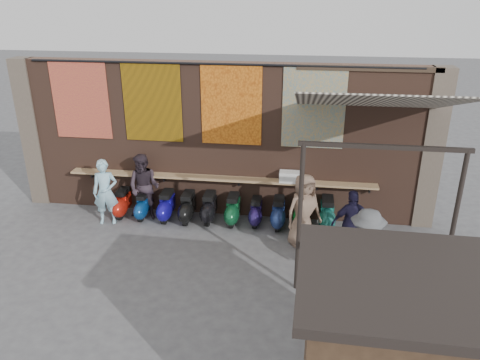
{
  "coord_description": "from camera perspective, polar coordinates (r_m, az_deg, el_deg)",
  "views": [
    {
      "loc": [
        2.08,
        -8.66,
        5.66
      ],
      "look_at": [
        0.7,
        1.2,
        1.56
      ],
      "focal_mm": 35.0,
      "sensor_mm": 36.0,
      "label": 1
    }
  ],
  "objects": [
    {
      "name": "scooter_stool_2",
      "position": [
        12.37,
        -8.95,
        -3.18
      ],
      "size": [
        0.36,
        0.79,
        0.75
      ],
      "primitive_type": null,
      "color": "#130C85",
      "rests_on": "ground"
    },
    {
      "name": "ground",
      "position": [
        10.55,
        -4.73,
        -10.13
      ],
      "size": [
        70.0,
        70.0,
        0.0
      ],
      "primitive_type": "plane",
      "color": "#474749",
      "rests_on": "ground"
    },
    {
      "name": "stall_roof",
      "position": [
        5.58,
        21.4,
        -11.54
      ],
      "size": [
        2.76,
        2.15,
        0.12
      ],
      "primitive_type": "cube",
      "rotation": [
        0.0,
        0.0,
        -0.02
      ],
      "color": "black",
      "rests_on": "market_stall"
    },
    {
      "name": "diner_right",
      "position": [
        12.35,
        -11.6,
        -0.85
      ],
      "size": [
        0.93,
        0.77,
        1.76
      ],
      "primitive_type": "imported",
      "rotation": [
        0.0,
        0.0,
        -0.13
      ],
      "color": "#2D232B",
      "rests_on": "ground"
    },
    {
      "name": "awning_header",
      "position": [
        8.58,
        17.17,
        3.88
      ],
      "size": [
        3.0,
        0.08,
        0.08
      ],
      "primitive_type": "cube",
      "color": "black",
      "rests_on": "awning_post_left"
    },
    {
      "name": "eating_counter",
      "position": [
        12.08,
        -2.53,
        0.2
      ],
      "size": [
        8.0,
        0.32,
        0.05
      ],
      "primitive_type": "cube",
      "color": "#9E7A51",
      "rests_on": "brick_wall"
    },
    {
      "name": "stall_sign",
      "position": [
        6.77,
        18.97,
        -12.68
      ],
      "size": [
        1.2,
        0.07,
        0.5
      ],
      "primitive_type": "cube",
      "rotation": [
        0.0,
        0.0,
        -0.02
      ],
      "color": "gold",
      "rests_on": "market_stall"
    },
    {
      "name": "tapestry_multi",
      "position": [
        11.45,
        8.98,
        8.7
      ],
      "size": [
        1.5,
        0.02,
        2.0
      ],
      "primitive_type": "cube",
      "color": "teal",
      "rests_on": "brick_wall"
    },
    {
      "name": "shelf_box",
      "position": [
        11.81,
        6.3,
        0.39
      ],
      "size": [
        0.61,
        0.28,
        0.27
      ],
      "primitive_type": "cube",
      "color": "white",
      "rests_on": "eating_counter"
    },
    {
      "name": "shopper_navy",
      "position": [
        10.79,
        13.45,
        -5.13
      ],
      "size": [
        0.98,
        0.57,
        1.57
      ],
      "primitive_type": "imported",
      "rotation": [
        0.0,
        0.0,
        3.35
      ],
      "color": "black",
      "rests_on": "ground"
    },
    {
      "name": "shopper_tan",
      "position": [
        10.9,
        7.76,
        -3.74
      ],
      "size": [
        1.04,
        0.95,
        1.79
      ],
      "primitive_type": "imported",
      "rotation": [
        0.0,
        0.0,
        0.56
      ],
      "color": "#775D4C",
      "rests_on": "ground"
    },
    {
      "name": "tapestry_redgold",
      "position": [
        12.78,
        -18.85,
        9.21
      ],
      "size": [
        1.5,
        0.02,
        2.0
      ],
      "primitive_type": "cube",
      "color": "maroon",
      "rests_on": "brick_wall"
    },
    {
      "name": "awning_ledger",
      "position": [
        11.37,
        15.48,
        12.97
      ],
      "size": [
        3.3,
        0.08,
        0.12
      ],
      "primitive_type": "cube",
      "color": "#33261C",
      "rests_on": "brick_wall"
    },
    {
      "name": "brick_wall",
      "position": [
        12.11,
        -2.28,
        4.8
      ],
      "size": [
        10.0,
        0.4,
        4.0
      ],
      "primitive_type": "cube",
      "color": "brown",
      "rests_on": "ground"
    },
    {
      "name": "stall_shelf",
      "position": [
        7.34,
        18.0,
        -18.77
      ],
      "size": [
        2.02,
        0.15,
        0.06
      ],
      "primitive_type": "cube",
      "rotation": [
        0.0,
        0.0,
        -0.02
      ],
      "color": "#473321",
      "rests_on": "market_stall"
    },
    {
      "name": "tapestry_orange",
      "position": [
        11.59,
        -1.07,
        9.13
      ],
      "size": [
        1.5,
        0.02,
        2.0
      ],
      "primitive_type": "cube",
      "color": "orange",
      "rests_on": "brick_wall"
    },
    {
      "name": "scooter_stool_9",
      "position": [
        11.91,
        10.55,
        -4.17
      ],
      "size": [
        0.39,
        0.86,
        0.82
      ],
      "primitive_type": null,
      "color": "#186358",
      "rests_on": "ground"
    },
    {
      "name": "scooter_stool_4",
      "position": [
        12.14,
        -3.78,
        -3.43
      ],
      "size": [
        0.36,
        0.8,
        0.76
      ],
      "primitive_type": null,
      "color": "black",
      "rests_on": "ground"
    },
    {
      "name": "scooter_stool_7",
      "position": [
        11.89,
        4.7,
        -4.06
      ],
      "size": [
        0.36,
        0.79,
        0.75
      ],
      "primitive_type": null,
      "color": "navy",
      "rests_on": "ground"
    },
    {
      "name": "scooter_stool_0",
      "position": [
        12.82,
        -14.13,
        -2.75
      ],
      "size": [
        0.34,
        0.76,
        0.72
      ],
      "primitive_type": null,
      "color": "#B01A0D",
      "rests_on": "ground"
    },
    {
      "name": "awning_post_right",
      "position": [
        9.47,
        24.51,
        -5.5
      ],
      "size": [
        0.09,
        0.09,
        3.1
      ],
      "primitive_type": "cylinder",
      "color": "black",
      "rests_on": "ground"
    },
    {
      "name": "pier_right",
      "position": [
        12.33,
        22.29,
        3.43
      ],
      "size": [
        0.5,
        0.5,
        4.0
      ],
      "primitive_type": "cube",
      "color": "#4C4238",
      "rests_on": "ground"
    },
    {
      "name": "scooter_stool_3",
      "position": [
        12.21,
        -6.4,
        -3.36
      ],
      "size": [
        0.36,
        0.8,
        0.76
      ],
      "primitive_type": null,
      "color": "black",
      "rests_on": "ground"
    },
    {
      "name": "awning_post_left",
      "position": [
        9.05,
        7.27,
        -4.82
      ],
      "size": [
        0.09,
        0.09,
        3.1
      ],
      "primitive_type": "cylinder",
      "color": "black",
      "rests_on": "ground"
    },
    {
      "name": "diner_left",
      "position": [
        12.34,
        -16.09,
        -1.42
      ],
      "size": [
        0.7,
        0.54,
        1.72
      ],
      "primitive_type": "imported",
      "rotation": [
        0.0,
        0.0,
        0.22
      ],
      "color": "#96C7DA",
      "rests_on": "ground"
    },
    {
      "name": "scooter_stool_6",
      "position": [
        11.99,
        1.97,
        -3.92
      ],
      "size": [
        0.33,
        0.72,
        0.69
      ],
      "primitive_type": null,
      "color": "#1E1347",
      "rests_on": "ground"
    },
    {
      "name": "hang_rail",
      "position": [
        11.44,
        -2.65,
        13.94
      ],
      "size": [
        9.5,
        0.06,
        0.06
      ],
      "primitive_type": "cylinder",
      "rotation": [
        0.0,
        1.57,
        0.0
      ],
      "color": "black",
      "rests_on": "brick_wall"
    },
    {
      "name": "shopper_grey",
      "position": [
        9.49,
        15.02,
        -8.49
      ],
      "size": [
        1.27,
        0.86,
        1.82
      ],
      "primitive_type": "imported",
      "rotation": [
        0.0,
        0.0,
        2.98
      ],
      "color": "#515255",
      "rests_on": "ground"
    },
    {
      "name": "pier_left",
      "position": [
        13.98,
        -23.86,
        5.29
      ],
      "size": [
        0.5,
        0.5,
        4.0
      ],
      "primitive_type": "cube",
      "color": "#4C4238",
      "rests_on": "ground"
    },
    {
      "name": "tapestry_sun",
      "position": [
        12.06,
        -10.63,
        9.28
      ],
      "size": [
        1.5,
        0.02,
        2.0
      ],
      "primitive_type": "cube",
      "color": "#C0820B",
      "rests_on": "brick_wall"
    },
    {
      "name": "scooter_stool_5",
      "position": [
        12.02,
        -0.88,
        -3.66
      ],
      "size": [
        0.36,
        0.79,
        0.76
      ],
      "primitive_type": null,
      "color": "#0E4625",
      "rests_on": "ground"
    },
    {
      "name": "scooter_stool_8",
      "position": [
        11.93,
        7.5,
        -3.93
      ],
      "size": [
        0.39,
        0.86,
        0.82
      ],
      "primitive_type": null,
      "color": "#0D6019",
      "rests_on": "ground"
    },
    {
      "name": "scooter_stool_1",
      "position": [
        12.58,
        -11.74,
        -3.14
      ],
      "size": [
        0.32,
        0.71,
        0.67
      ],
      "primitive_type": null,
      "color": "navy",
      "rests_on": "ground"
    },
    {
      "name": "awning_canvas",
      "position": [
        9.89,
        16.27,
        9.2
      ],
      "size": [
        3.2,
        3.28,
        0.97
      ],
      "primitive_type": "cube",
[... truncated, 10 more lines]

